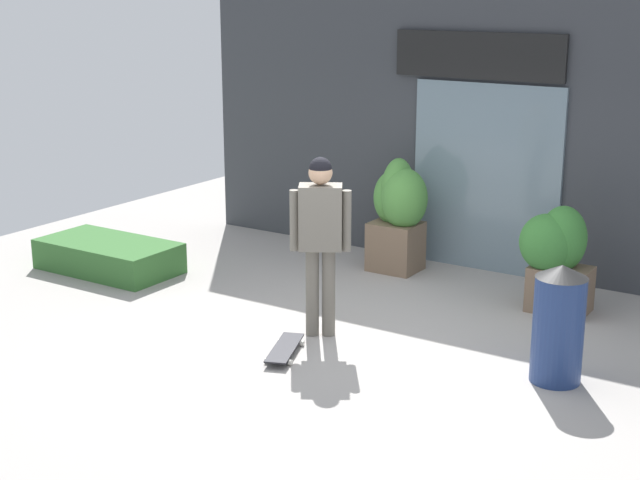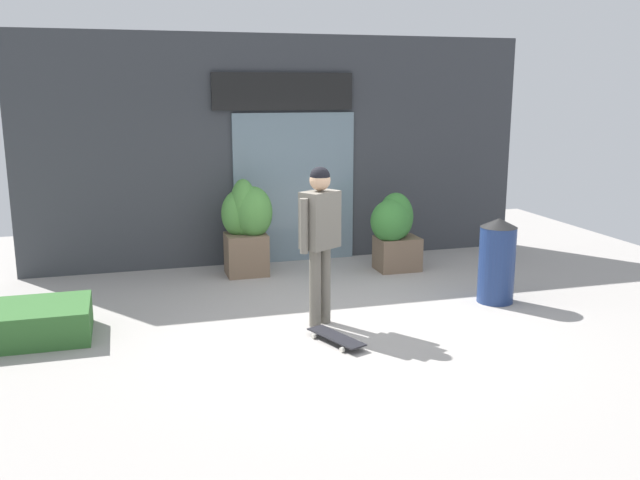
% 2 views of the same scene
% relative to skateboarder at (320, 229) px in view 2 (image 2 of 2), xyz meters
% --- Properties ---
extents(ground_plane, '(12.00, 12.00, 0.00)m').
position_rel_skateboarder_xyz_m(ground_plane, '(0.28, 0.02, -1.10)').
color(ground_plane, '#9E9993').
extents(building_facade, '(7.64, 0.31, 3.38)m').
position_rel_skateboarder_xyz_m(building_facade, '(0.29, 3.06, 0.57)').
color(building_facade, '#383A3F').
rests_on(building_facade, ground_plane).
extents(skateboarder, '(0.52, 0.44, 1.78)m').
position_rel_skateboarder_xyz_m(skateboarder, '(0.00, 0.00, 0.00)').
color(skateboarder, '#666056').
rests_on(skateboarder, ground_plane).
extents(skateboard, '(0.46, 0.78, 0.08)m').
position_rel_skateboarder_xyz_m(skateboard, '(-0.00, -0.61, -1.04)').
color(skateboard, black).
rests_on(skateboard, ground_plane).
extents(planter_box_left, '(0.74, 0.63, 1.13)m').
position_rel_skateboarder_xyz_m(planter_box_left, '(1.68, 1.95, -0.48)').
color(planter_box_left, brown).
rests_on(planter_box_left, ground_plane).
extents(planter_box_right, '(0.71, 0.60, 1.37)m').
position_rel_skateboarder_xyz_m(planter_box_right, '(-0.40, 2.34, -0.34)').
color(planter_box_right, brown).
rests_on(planter_box_right, ground_plane).
extents(trash_bin, '(0.45, 0.45, 1.06)m').
position_rel_skateboarder_xyz_m(trash_bin, '(2.33, 0.19, -0.57)').
color(trash_bin, navy).
rests_on(trash_bin, ground_plane).
extents(hedge_ledge, '(1.69, 0.90, 0.36)m').
position_rel_skateboarder_xyz_m(hedge_ledge, '(-3.31, 0.41, -0.92)').
color(hedge_ledge, '#33662D').
rests_on(hedge_ledge, ground_plane).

